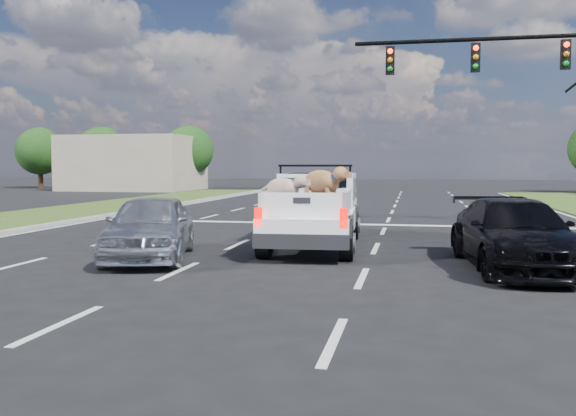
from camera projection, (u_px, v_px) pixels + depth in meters
name	position (u px, v px, depth m)	size (l,w,h in m)	color
ground	(267.00, 275.00, 11.28)	(160.00, 160.00, 0.00)	black
road_markings	(320.00, 235.00, 17.69)	(17.75, 60.00, 0.01)	silver
curb_left	(30.00, 228.00, 18.96)	(0.15, 60.00, 0.14)	#A6A198
traffic_signal	(558.00, 82.00, 19.77)	(9.11, 0.31, 7.00)	black
building_left	(134.00, 163.00, 50.32)	(10.00, 8.00, 4.40)	tan
tree_far_a	(40.00, 151.00, 54.21)	(4.20, 4.20, 5.40)	#332114
tree_far_b	(102.00, 151.00, 53.00)	(4.20, 4.20, 5.40)	#332114
tree_far_c	(189.00, 150.00, 51.40)	(4.20, 4.20, 5.40)	#332114
pickup_truck	(315.00, 208.00, 15.10)	(2.33, 5.56, 2.04)	black
silver_sedan	(150.00, 226.00, 13.18)	(1.66, 4.14, 1.41)	silver
black_coupe	(515.00, 234.00, 11.88)	(1.91, 4.69, 1.36)	black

